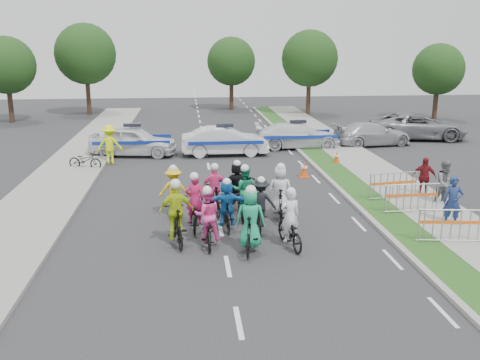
{
  "coord_description": "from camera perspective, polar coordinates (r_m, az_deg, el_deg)",
  "views": [
    {
      "loc": [
        -1.01,
        -13.33,
        5.89
      ],
      "look_at": [
        0.84,
        4.98,
        1.1
      ],
      "focal_mm": 40.0,
      "sensor_mm": 36.0,
      "label": 1
    }
  ],
  "objects": [
    {
      "name": "ground",
      "position": [
        14.61,
        -1.32,
        -9.19
      ],
      "size": [
        90.0,
        90.0,
        0.0
      ],
      "primitive_type": "plane",
      "color": "#28282B",
      "rests_on": "ground"
    },
    {
      "name": "tree_1",
      "position": [
        44.49,
        7.43,
        12.72
      ],
      "size": [
        4.55,
        4.55,
        6.82
      ],
      "color": "#382619",
      "rests_on": "ground"
    },
    {
      "name": "rider_8",
      "position": [
        18.27,
        0.48,
        -1.9
      ],
      "size": [
        1.01,
        1.95,
        1.9
      ],
      "rotation": [
        0.0,
        0.0,
        2.94
      ],
      "color": "black",
      "rests_on": "ground"
    },
    {
      "name": "parked_bike",
      "position": [
        26.3,
        -16.2,
        2.03
      ],
      "size": [
        1.75,
        1.06,
        0.87
      ],
      "primitive_type": "imported",
      "rotation": [
        0.0,
        0.0,
        1.26
      ],
      "color": "black",
      "rests_on": "ground"
    },
    {
      "name": "rider_7",
      "position": [
        18.16,
        4.28,
        -1.85
      ],
      "size": [
        0.87,
        1.92,
        1.98
      ],
      "rotation": [
        0.0,
        0.0,
        3.06
      ],
      "color": "black",
      "rests_on": "ground"
    },
    {
      "name": "cone_0",
      "position": [
        23.98,
        6.86,
        1.1
      ],
      "size": [
        0.4,
        0.4,
        0.7
      ],
      "color": "#F24C0C",
      "rests_on": "ground"
    },
    {
      "name": "rider_11",
      "position": [
        19.29,
        -0.34,
        -0.83
      ],
      "size": [
        1.48,
        1.76,
        1.8
      ],
      "rotation": [
        0.0,
        0.0,
        3.25
      ],
      "color": "black",
      "rests_on": "ground"
    },
    {
      "name": "rider_5",
      "position": [
        17.06,
        -1.43,
        -2.99
      ],
      "size": [
        1.4,
        1.67,
        1.74
      ],
      "rotation": [
        0.0,
        0.0,
        3.17
      ],
      "color": "black",
      "rests_on": "ground"
    },
    {
      "name": "rider_0",
      "position": [
        15.78,
        5.31,
        -5.02
      ],
      "size": [
        0.95,
        1.89,
        1.84
      ],
      "rotation": [
        0.0,
        0.0,
        3.33
      ],
      "color": "black",
      "rests_on": "ground"
    },
    {
      "name": "rider_10",
      "position": [
        18.54,
        -7.05,
        -1.72
      ],
      "size": [
        1.05,
        1.84,
        1.84
      ],
      "rotation": [
        0.0,
        0.0,
        3.2
      ],
      "color": "black",
      "rests_on": "ground"
    },
    {
      "name": "spectator_1",
      "position": [
        20.94,
        21.07,
        -0.32
      ],
      "size": [
        0.94,
        0.8,
        1.71
      ],
      "primitive_type": "imported",
      "rotation": [
        0.0,
        0.0,
        0.2
      ],
      "color": "slate",
      "rests_on": "ground"
    },
    {
      "name": "sidewalk_left",
      "position": [
        20.0,
        -21.45,
        -3.39
      ],
      "size": [
        3.0,
        60.0,
        0.13
      ],
      "primitive_type": "cube",
      "color": "gray",
      "rests_on": "ground"
    },
    {
      "name": "rider_6",
      "position": [
        17.26,
        -4.84,
        -3.21
      ],
      "size": [
        0.76,
        1.9,
        1.9
      ],
      "rotation": [
        0.0,
        0.0,
        3.08
      ],
      "color": "black",
      "rests_on": "ground"
    },
    {
      "name": "police_car_0",
      "position": [
        28.84,
        -11.34,
        4.09
      ],
      "size": [
        4.82,
        2.57,
        1.56
      ],
      "primitive_type": "imported",
      "rotation": [
        0.0,
        0.0,
        1.41
      ],
      "color": "silver",
      "rests_on": "ground"
    },
    {
      "name": "grass_strip",
      "position": [
        20.4,
        14.02,
        -2.47
      ],
      "size": [
        1.2,
        60.0,
        0.11
      ],
      "primitive_type": "cube",
      "color": "#194B18",
      "rests_on": "ground"
    },
    {
      "name": "civilian_sedan",
      "position": [
        32.1,
        13.9,
        4.8
      ],
      "size": [
        4.84,
        2.59,
        1.34
      ],
      "primitive_type": "imported",
      "rotation": [
        0.0,
        0.0,
        1.73
      ],
      "color": "#AAAAAE",
      "rests_on": "ground"
    },
    {
      "name": "spectator_0",
      "position": [
        18.7,
        21.76,
        -2.15
      ],
      "size": [
        0.72,
        0.61,
        1.67
      ],
      "primitive_type": "imported",
      "rotation": [
        0.0,
        0.0,
        -0.4
      ],
      "color": "navy",
      "rests_on": "ground"
    },
    {
      "name": "rider_4",
      "position": [
        17.11,
        2.21,
        -3.09
      ],
      "size": [
        1.06,
        1.82,
        1.79
      ],
      "rotation": [
        0.0,
        0.0,
        2.99
      ],
      "color": "black",
      "rests_on": "ground"
    },
    {
      "name": "marshal_hiviz",
      "position": [
        27.13,
        -13.72,
        3.7
      ],
      "size": [
        1.3,
        0.81,
        1.92
      ],
      "primitive_type": "imported",
      "rotation": [
        0.0,
        0.0,
        3.06
      ],
      "color": "#EBFF0D",
      "rests_on": "ground"
    },
    {
      "name": "rider_9",
      "position": [
        18.69,
        -2.7,
        -1.52
      ],
      "size": [
        0.97,
        1.8,
        1.84
      ],
      "rotation": [
        0.0,
        0.0,
        3.28
      ],
      "color": "black",
      "rests_on": "ground"
    },
    {
      "name": "tree_0",
      "position": [
        43.36,
        -23.66,
        11.14
      ],
      "size": [
        4.2,
        4.2,
        6.3
      ],
      "color": "#382619",
      "rests_on": "ground"
    },
    {
      "name": "tree_2",
      "position": [
        43.73,
        20.41,
        11.0
      ],
      "size": [
        3.85,
        3.85,
        5.77
      ],
      "color": "#382619",
      "rests_on": "ground"
    },
    {
      "name": "civilian_suv",
      "position": [
        34.96,
        18.47,
        5.47
      ],
      "size": [
        6.19,
        3.67,
        1.61
      ],
      "primitive_type": "imported",
      "rotation": [
        0.0,
        0.0,
        1.39
      ],
      "color": "gray",
      "rests_on": "ground"
    },
    {
      "name": "police_car_1",
      "position": [
        28.43,
        -1.63,
        4.17
      ],
      "size": [
        4.6,
        1.66,
        1.51
      ],
      "primitive_type": "imported",
      "rotation": [
        0.0,
        0.0,
        1.59
      ],
      "color": "silver",
      "rests_on": "ground"
    },
    {
      "name": "tree_4",
      "position": [
        47.53,
        -0.94,
        12.53
      ],
      "size": [
        4.2,
        4.2,
        6.3
      ],
      "color": "#382619",
      "rests_on": "ground"
    },
    {
      "name": "spectator_2",
      "position": [
        21.85,
        19.02,
        0.28
      ],
      "size": [
        1.0,
        0.69,
        1.58
      ],
      "primitive_type": "imported",
      "rotation": [
        0.0,
        0.0,
        -0.37
      ],
      "color": "maroon",
      "rests_on": "ground"
    },
    {
      "name": "barrier_0",
      "position": [
        17.03,
        21.6,
        -4.71
      ],
      "size": [
        2.05,
        0.76,
        1.12
      ],
      "primitive_type": null,
      "rotation": [
        0.0,
        0.0,
        -0.13
      ],
      "color": "#A5A8AD",
      "rests_on": "ground"
    },
    {
      "name": "police_car_2",
      "position": [
        30.53,
        6.17,
        4.74
      ],
      "size": [
        4.99,
        2.2,
        1.42
      ],
      "primitive_type": "imported",
      "rotation": [
        0.0,
        0.0,
        1.53
      ],
      "color": "silver",
      "rests_on": "ground"
    },
    {
      "name": "rider_1",
      "position": [
        15.31,
        1.11,
        -4.93
      ],
      "size": [
        0.93,
        1.98,
        2.01
      ],
      "rotation": [
        0.0,
        0.0,
        2.93
      ],
      "color": "black",
      "rests_on": "ground"
    },
    {
      "name": "barrier_1",
      "position": [
        19.5,
        17.79,
        -1.99
      ],
      "size": [
        2.02,
        0.57,
        1.12
      ],
      "primitive_type": null,
      "rotation": [
        0.0,
        0.0,
        0.03
      ],
      "color": "#A5A8AD",
      "rests_on": "ground"
    },
    {
      "name": "sidewalk_right",
      "position": [
        21.07,
        18.64,
        -2.25
      ],
      "size": [
        2.4,
        60.0,
        0.13
      ],
      "primitive_type": "cube",
      "color": "gray",
      "rests_on": "ground"
    },
    {
      "name": "curb_right",
      "position": [
        20.18,
        12.14,
        -2.54
      ],
      "size": [
        0.2,
        60.0,
        0.12
      ],
      "primitive_type": "cube",
      "color": "gray",
      "rests_on": "ground"
    },
    {
      "name": "barrier_2",
      "position": [
        20.98,
        16.02,
        -0.71
      ],
      "size": [
        2.05,
        0.77,
        1.12
      ],
      "primitive_type": null,
      "rotation": [
        0.0,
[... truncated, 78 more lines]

